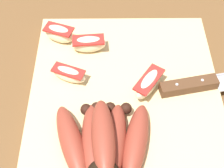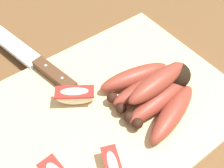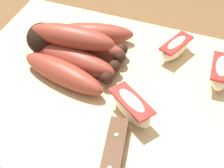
{
  "view_description": "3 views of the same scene",
  "coord_description": "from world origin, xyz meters",
  "px_view_note": "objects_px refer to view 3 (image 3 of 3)",
  "views": [
    {
      "loc": [
        0.3,
        -0.02,
        0.48
      ],
      "look_at": [
        -0.03,
        -0.01,
        0.05
      ],
      "focal_mm": 53.2,
      "sensor_mm": 36.0,
      "label": 1
    },
    {
      "loc": [
        -0.15,
        -0.21,
        0.41
      ],
      "look_at": [
        0.02,
        0.02,
        0.05
      ],
      "focal_mm": 44.39,
      "sensor_mm": 36.0,
      "label": 2
    },
    {
      "loc": [
        -0.12,
        0.34,
        0.38
      ],
      "look_at": [
        -0.0,
        0.03,
        0.05
      ],
      "focal_mm": 59.79,
      "sensor_mm": 36.0,
      "label": 3
    }
  ],
  "objects_px": {
    "banana_bunch": "(74,48)",
    "apple_wedge_far": "(131,107)",
    "apple_wedge_middle": "(221,72)",
    "apple_wedge_near": "(176,48)"
  },
  "relations": [
    {
      "from": "banana_bunch",
      "to": "apple_wedge_middle",
      "type": "height_order",
      "value": "banana_bunch"
    },
    {
      "from": "apple_wedge_far",
      "to": "apple_wedge_middle",
      "type": "bearing_deg",
      "value": -132.02
    },
    {
      "from": "banana_bunch",
      "to": "apple_wedge_far",
      "type": "relative_size",
      "value": 2.26
    },
    {
      "from": "apple_wedge_middle",
      "to": "apple_wedge_far",
      "type": "xyz_separation_m",
      "value": [
        0.09,
        0.1,
        0.0
      ]
    },
    {
      "from": "apple_wedge_near",
      "to": "apple_wedge_far",
      "type": "relative_size",
      "value": 0.9
    },
    {
      "from": "apple_wedge_middle",
      "to": "apple_wedge_far",
      "type": "relative_size",
      "value": 0.91
    },
    {
      "from": "banana_bunch",
      "to": "apple_wedge_far",
      "type": "height_order",
      "value": "banana_bunch"
    },
    {
      "from": "apple_wedge_near",
      "to": "apple_wedge_middle",
      "type": "xyz_separation_m",
      "value": [
        -0.07,
        0.03,
        0.0
      ]
    },
    {
      "from": "apple_wedge_far",
      "to": "apple_wedge_near",
      "type": "bearing_deg",
      "value": -99.68
    },
    {
      "from": "banana_bunch",
      "to": "apple_wedge_near",
      "type": "distance_m",
      "value": 0.15
    }
  ]
}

